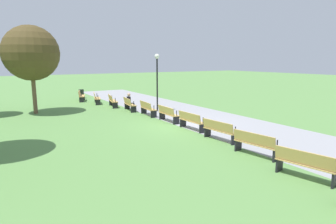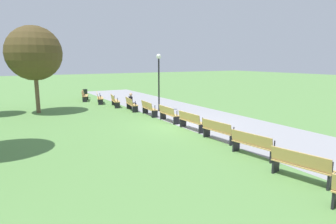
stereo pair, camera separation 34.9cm
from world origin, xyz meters
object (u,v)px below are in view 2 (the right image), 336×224
at_px(bench_3, 131,104).
at_px(trash_bin, 85,94).
at_px(bench_0, 84,95).
at_px(bench_4, 149,108).
at_px(bench_9, 301,165).
at_px(lamp_post, 159,71).
at_px(bench_1, 99,98).
at_px(bench_5, 168,114).
at_px(bench_7, 218,130).
at_px(bench_2, 115,100).
at_px(tree_0, 34,53).
at_px(bench_6, 191,121).
at_px(bench_8, 253,144).
at_px(person_seated, 132,101).

relative_size(bench_3, trash_bin, 2.17).
distance_m(bench_0, bench_4, 8.93).
xyz_separation_m(bench_9, lamp_post, (-12.24, 1.96, 2.22)).
relative_size(bench_1, bench_5, 1.03).
bearing_deg(bench_5, lamp_post, 161.97).
relative_size(bench_7, bench_9, 0.99).
xyz_separation_m(bench_2, tree_0, (-0.05, -5.24, 3.39)).
bearing_deg(bench_6, bench_8, -6.58).
xyz_separation_m(bench_3, bench_7, (8.93, 0.26, 0.00)).
height_order(bench_4, bench_6, same).
height_order(person_seated, tree_0, tree_0).
bearing_deg(trash_bin, person_seated, 8.26).
bearing_deg(bench_2, trash_bin, -162.73).
height_order(bench_9, lamp_post, lamp_post).
bearing_deg(person_seated, bench_0, -156.54).
height_order(bench_6, tree_0, tree_0).
xyz_separation_m(bench_4, bench_5, (2.23, 0.13, 0.00)).
relative_size(bench_3, tree_0, 0.31).
bearing_deg(bench_5, bench_4, -175.06).
xyz_separation_m(bench_0, bench_6, (13.23, 1.91, 0.00)).
bearing_deg(lamp_post, bench_5, -19.68).
relative_size(bench_2, bench_5, 1.03).
xyz_separation_m(bench_5, person_seated, (-4.71, -0.20, 0.17)).
distance_m(bench_2, bench_3, 2.24).
xyz_separation_m(bench_5, bench_8, (6.70, -0.38, 0.00)).
xyz_separation_m(bench_3, bench_9, (13.36, -0.38, 0.00)).
bearing_deg(trash_bin, bench_2, 5.71).
distance_m(bench_1, bench_4, 6.71).
bearing_deg(bench_4, lamp_post, 134.81).
bearing_deg(bench_3, bench_6, 11.54).
height_order(bench_0, bench_4, same).
distance_m(bench_2, person_seated, 2.04).
xyz_separation_m(bench_8, bench_9, (2.20, -0.38, 0.00)).
bearing_deg(person_seated, bench_1, -157.19).
height_order(bench_1, bench_3, same).
bearing_deg(bench_0, bench_7, 24.73).
bearing_deg(person_seated, bench_6, 9.94).
relative_size(bench_6, trash_bin, 2.13).
distance_m(bench_9, tree_0, 16.82).
bearing_deg(trash_bin, tree_0, -36.96).
bearing_deg(bench_7, bench_8, -11.53).
bearing_deg(trash_bin, bench_0, -15.58).
bearing_deg(bench_9, bench_1, 170.09).
bearing_deg(bench_0, bench_9, 21.44).
bearing_deg(bench_1, bench_8, 18.14).
relative_size(bench_0, bench_1, 1.00).
xyz_separation_m(lamp_post, trash_bin, (-9.52, -2.58, -2.29)).
height_order(bench_4, bench_8, same).
xyz_separation_m(bench_2, bench_6, (8.90, 0.77, 0.00)).
distance_m(lamp_post, trash_bin, 10.13).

